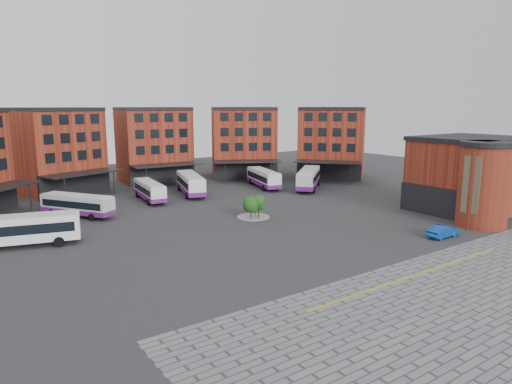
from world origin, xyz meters
TOP-DOWN VIEW (x-y plane):
  - ground at (0.00, 0.00)m, footprint 160.00×160.00m
  - paving_zone at (2.00, -22.00)m, footprint 50.00×22.00m
  - yellow_line at (2.00, -14.00)m, footprint 26.00×0.15m
  - main_building at (-4.77, 38.25)m, footprint 94.14×42.48m
  - east_building at (28.70, -3.06)m, footprint 17.40×15.40m
  - tree_island at (1.84, 11.48)m, footprint 4.40×4.40m
  - bus_a at (-25.95, 15.42)m, footprint 12.41×5.76m
  - bus_b at (-17.41, 26.00)m, footprint 8.03×10.35m
  - bus_c at (-5.23, 30.67)m, footprint 3.67×10.88m
  - bus_d at (2.46, 31.53)m, footprint 6.12×12.52m
  - bus_e at (16.67, 30.04)m, footprint 5.57×11.76m
  - bus_f at (22.49, 24.10)m, footprint 11.31×10.62m
  - blue_car at (14.58, -8.26)m, footprint 4.37×1.53m

SIDE VIEW (x-z plane):
  - ground at x=0.00m, z-range 0.00..0.00m
  - paving_zone at x=2.00m, z-range 0.00..0.02m
  - yellow_line at x=2.00m, z-range 0.02..0.04m
  - blue_car at x=14.58m, z-range 0.00..1.44m
  - bus_c at x=-5.23m, z-range 0.13..3.13m
  - bus_b at x=-17.41m, z-range 0.13..3.16m
  - bus_e at x=16.67m, z-range 0.14..3.37m
  - tree_island at x=1.84m, z-range 0.21..3.48m
  - bus_d at x=2.46m, z-range 0.14..3.59m
  - bus_f at x=22.49m, z-range 0.15..3.71m
  - bus_a at x=-25.95m, z-range 0.32..3.74m
  - east_building at x=28.70m, z-range -0.01..10.59m
  - main_building at x=-4.77m, z-range -0.07..14.53m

